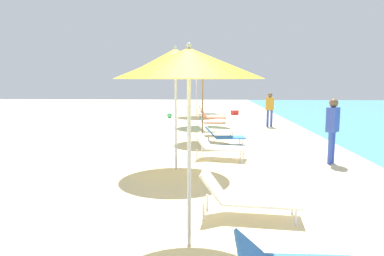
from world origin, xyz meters
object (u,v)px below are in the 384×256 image
(lounger_fifth_inland, at_px, (224,136))
(lounger_sixth_shoreside, at_px, (212,117))
(umbrella_sixth, at_px, (203,69))
(lounger_farthest_shoreside, at_px, (207,110))
(umbrella_third, at_px, (189,64))
(lounger_fourth_shoreside, at_px, (219,146))
(cooler_box, at_px, (235,112))
(beach_ball, at_px, (170,116))
(person_walking_mid, at_px, (333,124))
(umbrella_fourth, at_px, (175,63))
(lounger_third_shoreside, at_px, (246,196))
(umbrella_farthest, at_px, (196,73))
(person_walking_far, at_px, (270,106))
(umbrella_fifth, at_px, (203,69))
(lounger_fifth_shoreside, at_px, (215,129))
(lounger_farthest_inland, at_px, (211,113))

(lounger_fifth_inland, relative_size, lounger_sixth_shoreside, 1.01)
(umbrella_sixth, distance_m, lounger_farthest_shoreside, 6.12)
(umbrella_third, bearing_deg, lounger_fourth_shoreside, 84.20)
(cooler_box, relative_size, beach_ball, 1.74)
(lounger_sixth_shoreside, relative_size, person_walking_mid, 0.80)
(lounger_farthest_shoreside, height_order, person_walking_mid, person_walking_mid)
(umbrella_third, xyz_separation_m, umbrella_fourth, (-0.53, 3.89, 0.21))
(umbrella_third, distance_m, lounger_fifth_inland, 7.42)
(umbrella_third, xyz_separation_m, lounger_farthest_shoreside, (0.12, 17.78, -1.98))
(lounger_farthest_shoreside, bearing_deg, lounger_third_shoreside, -86.76)
(person_walking_mid, distance_m, beach_ball, 12.09)
(umbrella_farthest, height_order, person_walking_far, umbrella_farthest)
(lounger_third_shoreside, distance_m, umbrella_sixth, 11.41)
(lounger_sixth_shoreside, bearing_deg, umbrella_fifth, -89.76)
(umbrella_sixth, bearing_deg, umbrella_third, -89.82)
(lounger_fifth_shoreside, bearing_deg, lounger_fourth_shoreside, -75.31)
(umbrella_fifth, bearing_deg, umbrella_third, -90.15)
(lounger_fourth_shoreside, bearing_deg, lounger_farthest_shoreside, 105.05)
(umbrella_third, xyz_separation_m, person_walking_far, (3.01, 11.92, -1.36))
(umbrella_third, distance_m, umbrella_sixth, 12.12)
(lounger_fifth_shoreside, xyz_separation_m, lounger_fifth_inland, (0.27, -1.94, 0.04))
(umbrella_fifth, distance_m, lounger_farthest_shoreside, 9.99)
(umbrella_sixth, bearing_deg, lounger_third_shoreside, -85.59)
(lounger_third_shoreside, relative_size, lounger_fifth_shoreside, 1.01)
(person_walking_mid, xyz_separation_m, beach_ball, (-5.30, 10.84, -0.86))
(umbrella_fourth, distance_m, lounger_farthest_shoreside, 14.07)
(lounger_sixth_shoreside, bearing_deg, lounger_fifth_inland, -82.50)
(lounger_fourth_shoreside, distance_m, lounger_fifth_shoreside, 3.97)
(lounger_farthest_inland, bearing_deg, cooler_box, 44.96)
(lounger_fourth_shoreside, height_order, beach_ball, lounger_fourth_shoreside)
(umbrella_third, xyz_separation_m, umbrella_sixth, (-0.04, 12.11, 0.34))
(lounger_sixth_shoreside, xyz_separation_m, umbrella_farthest, (-0.92, 3.33, 2.21))
(lounger_sixth_shoreside, bearing_deg, beach_ball, 142.46)
(lounger_farthest_shoreside, height_order, cooler_box, lounger_farthest_shoreside)
(umbrella_sixth, height_order, cooler_box, umbrella_sixth)
(lounger_fifth_shoreside, bearing_deg, person_walking_mid, -42.89)
(umbrella_third, relative_size, person_walking_far, 1.64)
(umbrella_fifth, relative_size, lounger_fifth_inland, 2.11)
(umbrella_fifth, height_order, lounger_fifth_inland, umbrella_fifth)
(umbrella_fifth, relative_size, lounger_sixth_shoreside, 2.13)
(lounger_farthest_inland, xyz_separation_m, person_walking_far, (2.64, -3.74, 0.64))
(umbrella_fourth, distance_m, lounger_sixth_shoreside, 9.75)
(lounger_fourth_shoreside, distance_m, person_walking_mid, 2.93)
(umbrella_third, distance_m, person_walking_far, 12.37)
(lounger_fourth_shoreside, height_order, umbrella_fifth, umbrella_fifth)
(lounger_third_shoreside, xyz_separation_m, umbrella_sixth, (-0.86, 11.14, 2.30))
(umbrella_fifth, bearing_deg, lounger_farthest_inland, 87.42)
(lounger_farthest_shoreside, height_order, beach_ball, lounger_farthest_shoreside)
(lounger_third_shoreside, height_order, lounger_farthest_inland, lounger_third_shoreside)
(umbrella_third, bearing_deg, lounger_farthest_inland, 88.66)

